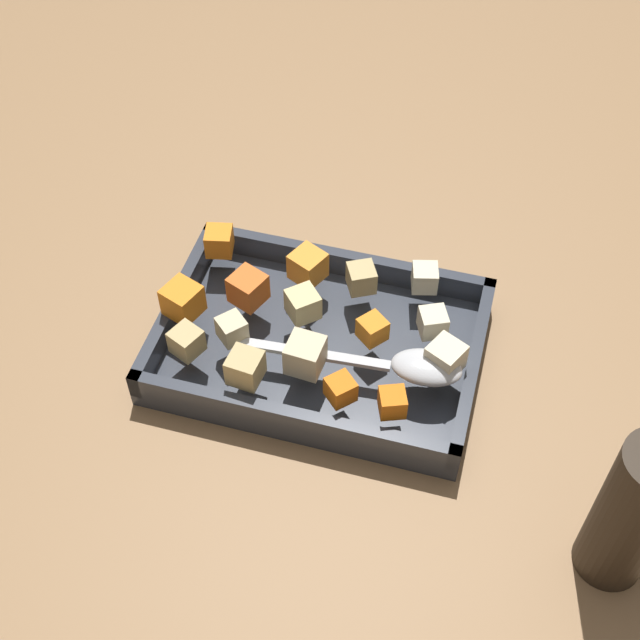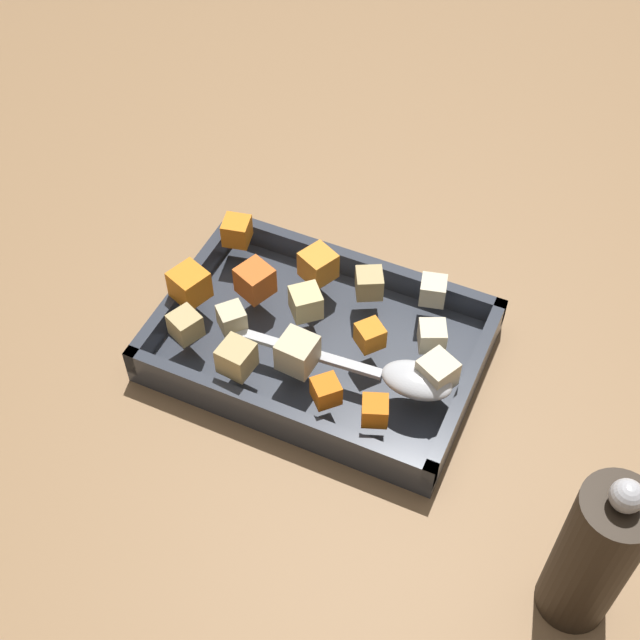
% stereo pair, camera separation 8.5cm
% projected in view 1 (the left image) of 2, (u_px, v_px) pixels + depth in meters
% --- Properties ---
extents(ground_plane, '(4.00, 4.00, 0.00)m').
position_uv_depth(ground_plane, '(307.00, 364.00, 0.88)').
color(ground_plane, '#936D47').
extents(baking_dish, '(0.32, 0.22, 0.04)m').
position_uv_depth(baking_dish, '(320.00, 346.00, 0.88)').
color(baking_dish, '#333842').
rests_on(baking_dish, ground_plane).
extents(carrot_chunk_center, '(0.03, 0.03, 0.02)m').
position_uv_depth(carrot_chunk_center, '(372.00, 329.00, 0.84)').
color(carrot_chunk_center, orange).
rests_on(carrot_chunk_center, baking_dish).
extents(carrot_chunk_corner_se, '(0.04, 0.04, 0.03)m').
position_uv_depth(carrot_chunk_corner_se, '(308.00, 266.00, 0.89)').
color(carrot_chunk_corner_se, orange).
rests_on(carrot_chunk_corner_se, baking_dish).
extents(carrot_chunk_near_spoon, '(0.04, 0.04, 0.03)m').
position_uv_depth(carrot_chunk_near_spoon, '(184.00, 298.00, 0.86)').
color(carrot_chunk_near_spoon, orange).
rests_on(carrot_chunk_near_spoon, baking_dish).
extents(carrot_chunk_near_left, '(0.03, 0.03, 0.03)m').
position_uv_depth(carrot_chunk_near_left, '(219.00, 241.00, 0.91)').
color(carrot_chunk_near_left, orange).
rests_on(carrot_chunk_near_left, baking_dish).
extents(carrot_chunk_far_right, '(0.04, 0.04, 0.03)m').
position_uv_depth(carrot_chunk_far_right, '(248.00, 288.00, 0.87)').
color(carrot_chunk_far_right, orange).
rests_on(carrot_chunk_far_right, baking_dish).
extents(carrot_chunk_far_left, '(0.03, 0.03, 0.02)m').
position_uv_depth(carrot_chunk_far_left, '(392.00, 402.00, 0.78)').
color(carrot_chunk_far_left, orange).
rests_on(carrot_chunk_far_left, baking_dish).
extents(carrot_chunk_heap_top, '(0.03, 0.03, 0.02)m').
position_uv_depth(carrot_chunk_heap_top, '(341.00, 389.00, 0.79)').
color(carrot_chunk_heap_top, orange).
rests_on(carrot_chunk_heap_top, baking_dish).
extents(potato_chunk_front_center, '(0.04, 0.04, 0.03)m').
position_uv_depth(potato_chunk_front_center, '(305.00, 355.00, 0.81)').
color(potato_chunk_front_center, beige).
rests_on(potato_chunk_front_center, baking_dish).
extents(potato_chunk_mid_right, '(0.03, 0.03, 0.03)m').
position_uv_depth(potato_chunk_mid_right, '(425.00, 278.00, 0.88)').
color(potato_chunk_mid_right, beige).
rests_on(potato_chunk_mid_right, baking_dish).
extents(potato_chunk_near_right, '(0.04, 0.04, 0.03)m').
position_uv_depth(potato_chunk_near_right, '(361.00, 278.00, 0.88)').
color(potato_chunk_near_right, tan).
rests_on(potato_chunk_near_right, baking_dish).
extents(potato_chunk_back_center, '(0.03, 0.03, 0.03)m').
position_uv_depth(potato_chunk_back_center, '(433.00, 322.00, 0.84)').
color(potato_chunk_back_center, beige).
rests_on(potato_chunk_back_center, baking_dish).
extents(potato_chunk_heap_side, '(0.03, 0.03, 0.02)m').
position_uv_depth(potato_chunk_heap_side, '(232.00, 329.00, 0.84)').
color(potato_chunk_heap_side, beige).
rests_on(potato_chunk_heap_side, baking_dish).
extents(potato_chunk_corner_nw, '(0.04, 0.04, 0.03)m').
position_uv_depth(potato_chunk_corner_nw, '(303.00, 304.00, 0.86)').
color(potato_chunk_corner_nw, '#E0CC89').
rests_on(potato_chunk_corner_nw, baking_dish).
extents(potato_chunk_corner_ne, '(0.03, 0.03, 0.03)m').
position_uv_depth(potato_chunk_corner_ne, '(245.00, 368.00, 0.81)').
color(potato_chunk_corner_ne, tan).
rests_on(potato_chunk_corner_ne, baking_dish).
extents(potato_chunk_mid_left, '(0.04, 0.04, 0.03)m').
position_uv_depth(potato_chunk_mid_left, '(444.00, 362.00, 0.81)').
color(potato_chunk_mid_left, beige).
rests_on(potato_chunk_mid_left, baking_dish).
extents(potato_chunk_corner_sw, '(0.03, 0.03, 0.03)m').
position_uv_depth(potato_chunk_corner_sw, '(186.00, 341.00, 0.83)').
color(potato_chunk_corner_sw, tan).
rests_on(potato_chunk_corner_sw, baking_dish).
extents(serving_spoon, '(0.22, 0.05, 0.02)m').
position_uv_depth(serving_spoon, '(412.00, 366.00, 0.81)').
color(serving_spoon, silver).
rests_on(serving_spoon, baking_dish).
extents(pepper_mill, '(0.06, 0.06, 0.19)m').
position_uv_depth(pepper_mill, '(633.00, 513.00, 0.68)').
color(pepper_mill, '#2D2319').
rests_on(pepper_mill, ground_plane).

